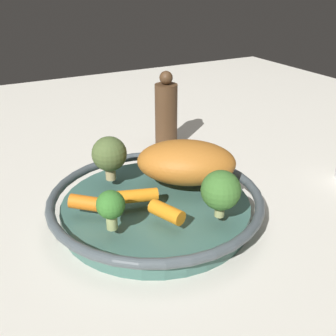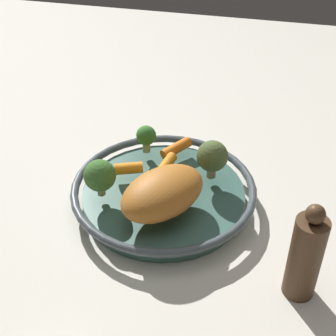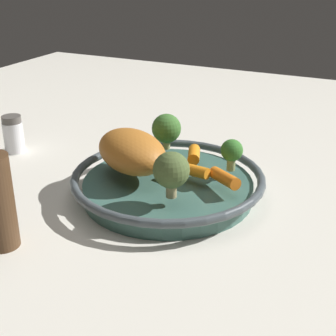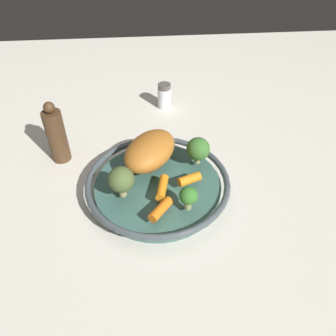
% 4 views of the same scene
% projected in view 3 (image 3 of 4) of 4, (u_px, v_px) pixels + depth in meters
% --- Properties ---
extents(ground_plane, '(1.93, 1.93, 0.00)m').
position_uv_depth(ground_plane, '(168.00, 196.00, 0.84)').
color(ground_plane, silver).
extents(serving_bowl, '(0.33, 0.33, 0.04)m').
position_uv_depth(serving_bowl, '(168.00, 184.00, 0.83)').
color(serving_bowl, '#3D665B').
rests_on(serving_bowl, ground_plane).
extents(roast_chicken_piece, '(0.18, 0.17, 0.07)m').
position_uv_depth(roast_chicken_piece, '(132.00, 151.00, 0.82)').
color(roast_chicken_piece, '#B76B25').
rests_on(roast_chicken_piece, serving_bowl).
extents(baby_carrot_left, '(0.04, 0.05, 0.02)m').
position_uv_depth(baby_carrot_left, '(194.00, 155.00, 0.87)').
color(baby_carrot_left, orange).
rests_on(baby_carrot_left, serving_bowl).
extents(baby_carrot_right, '(0.07, 0.03, 0.02)m').
position_uv_depth(baby_carrot_right, '(191.00, 170.00, 0.81)').
color(baby_carrot_right, orange).
rests_on(baby_carrot_right, serving_bowl).
extents(baby_carrot_back, '(0.06, 0.05, 0.02)m').
position_uv_depth(baby_carrot_back, '(224.00, 179.00, 0.78)').
color(baby_carrot_back, orange).
rests_on(baby_carrot_back, serving_bowl).
extents(broccoli_floret_mid, '(0.06, 0.06, 0.07)m').
position_uv_depth(broccoli_floret_mid, '(171.00, 171.00, 0.73)').
color(broccoli_floret_mid, tan).
rests_on(broccoli_floret_mid, serving_bowl).
extents(broccoli_floret_large, '(0.05, 0.05, 0.07)m').
position_uv_depth(broccoli_floret_large, '(166.00, 129.00, 0.91)').
color(broccoli_floret_large, tan).
rests_on(broccoli_floret_large, serving_bowl).
extents(broccoli_floret_edge, '(0.04, 0.04, 0.05)m').
position_uv_depth(broccoli_floret_edge, '(232.00, 151.00, 0.82)').
color(broccoli_floret_edge, '#99A766').
rests_on(broccoli_floret_edge, serving_bowl).
extents(salt_shaker, '(0.04, 0.04, 0.08)m').
position_uv_depth(salt_shaker, '(13.00, 134.00, 1.01)').
color(salt_shaker, white).
rests_on(salt_shaker, ground_plane).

